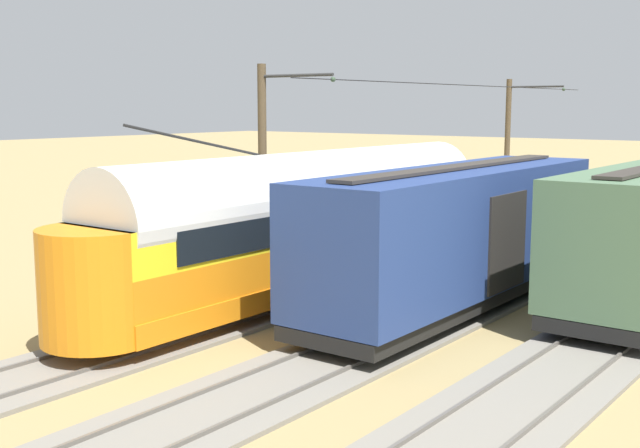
# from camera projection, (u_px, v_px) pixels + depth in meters

# --- Properties ---
(ground_plane) EXTENTS (220.00, 220.00, 0.00)m
(ground_plane) POSITION_uv_depth(u_px,v_px,m) (506.00, 288.00, 24.96)
(ground_plane) COLOR #937F51
(track_adjacent_siding) EXTENTS (2.80, 80.00, 0.18)m
(track_adjacent_siding) POSITION_uv_depth(u_px,v_px,m) (510.00, 284.00, 25.20)
(track_adjacent_siding) COLOR slate
(track_adjacent_siding) RESTS_ON ground
(track_third_siding) EXTENTS (2.80, 80.00, 0.18)m
(track_third_siding) POSITION_uv_depth(u_px,v_px,m) (393.00, 268.00, 27.77)
(track_third_siding) COLOR slate
(track_third_siding) RESTS_ON ground
(vintage_streetcar) EXTENTS (2.65, 18.17, 5.05)m
(vintage_streetcar) POSITION_uv_depth(u_px,v_px,m) (312.00, 220.00, 23.81)
(vintage_streetcar) COLOR orange
(vintage_streetcar) RESTS_ON ground
(coach_far_siding) EXTENTS (2.96, 12.37, 3.85)m
(coach_far_siding) POSITION_uv_depth(u_px,v_px,m) (457.00, 233.00, 21.97)
(coach_far_siding) COLOR navy
(coach_far_siding) RESTS_ON ground
(catenary_pole_foreground) EXTENTS (3.06, 0.28, 6.95)m
(catenary_pole_foreground) POSITION_uv_depth(u_px,v_px,m) (509.00, 144.00, 41.13)
(catenary_pole_foreground) COLOR #4C3D28
(catenary_pole_foreground) RESTS_ON ground
(catenary_pole_mid_near) EXTENTS (3.06, 0.28, 6.95)m
(catenary_pole_mid_near) POSITION_uv_depth(u_px,v_px,m) (265.00, 167.00, 26.06)
(catenary_pole_mid_near) COLOR #4C3D28
(catenary_pole_mid_near) RESTS_ON ground
(overhead_wire_run) EXTENTS (2.85, 23.09, 0.18)m
(overhead_wire_run) POSITION_uv_depth(u_px,v_px,m) (481.00, 86.00, 32.16)
(overhead_wire_run) COLOR black
(overhead_wire_run) RESTS_ON ground
(spare_tie_stack) EXTENTS (2.40, 2.40, 0.54)m
(spare_tie_stack) POSITION_uv_depth(u_px,v_px,m) (345.00, 249.00, 30.11)
(spare_tie_stack) COLOR #2D2316
(spare_tie_stack) RESTS_ON ground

